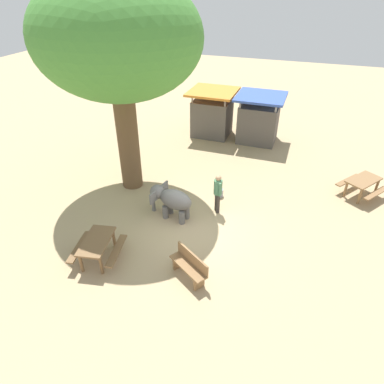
# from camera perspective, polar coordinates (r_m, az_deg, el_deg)

# --- Properties ---
(ground_plane) EXTENTS (60.00, 60.00, 0.00)m
(ground_plane) POSITION_cam_1_polar(r_m,az_deg,el_deg) (12.27, -0.28, -6.52)
(ground_plane) COLOR tan
(elephant) EXTENTS (1.77, 1.18, 1.22)m
(elephant) POSITION_cam_1_polar(r_m,az_deg,el_deg) (12.50, -3.51, -1.27)
(elephant) COLOR slate
(elephant) RESTS_ON ground_plane
(person_handler) EXTENTS (0.33, 0.44, 1.62)m
(person_handler) POSITION_cam_1_polar(r_m,az_deg,el_deg) (12.70, 4.39, 0.21)
(person_handler) COLOR #3F3833
(person_handler) RESTS_ON ground_plane
(shade_tree_main) EXTENTS (6.10, 5.60, 8.12)m
(shade_tree_main) POSITION_cam_1_polar(r_m,az_deg,el_deg) (13.05, -12.59, 23.79)
(shade_tree_main) COLOR brown
(shade_tree_main) RESTS_ON ground_plane
(wooden_bench) EXTENTS (1.39, 1.09, 0.88)m
(wooden_bench) POSITION_cam_1_polar(r_m,az_deg,el_deg) (10.33, -0.39, -12.27)
(wooden_bench) COLOR olive
(wooden_bench) RESTS_ON ground_plane
(picnic_table_near) EXTENTS (2.08, 2.08, 0.78)m
(picnic_table_near) POSITION_cam_1_polar(r_m,az_deg,el_deg) (15.48, 26.92, 1.31)
(picnic_table_near) COLOR olive
(picnic_table_near) RESTS_ON ground_plane
(picnic_table_far) EXTENTS (1.75, 1.76, 0.78)m
(picnic_table_far) POSITION_cam_1_polar(r_m,az_deg,el_deg) (11.21, -15.76, -8.63)
(picnic_table_far) COLOR brown
(picnic_table_far) RESTS_ON ground_plane
(market_stall_orange) EXTENTS (2.50, 2.50, 2.52)m
(market_stall_orange) POSITION_cam_1_polar(r_m,az_deg,el_deg) (19.39, 3.43, 12.84)
(market_stall_orange) COLOR #59514C
(market_stall_orange) RESTS_ON ground_plane
(market_stall_blue) EXTENTS (2.50, 2.50, 2.52)m
(market_stall_blue) POSITION_cam_1_polar(r_m,az_deg,el_deg) (18.89, 11.17, 11.73)
(market_stall_blue) COLOR #59514C
(market_stall_blue) RESTS_ON ground_plane
(feed_bucket) EXTENTS (0.36, 0.36, 0.32)m
(feed_bucket) POSITION_cam_1_polar(r_m,az_deg,el_deg) (14.05, 4.57, -0.09)
(feed_bucket) COLOR gray
(feed_bucket) RESTS_ON ground_plane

